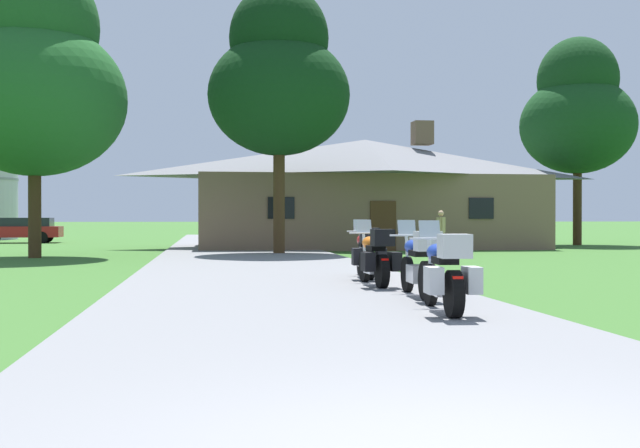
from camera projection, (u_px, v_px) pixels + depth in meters
ground_plane at (256, 263)px, 23.85m from camera, size 500.00×500.00×0.00m
asphalt_driveway at (260, 266)px, 21.87m from camera, size 6.40×80.00×0.06m
motorcycle_blue_nearest_to_camera at (445, 274)px, 10.74m from camera, size 0.79×2.08×1.30m
motorcycle_blue_second_in_row at (419, 264)px, 12.99m from camera, size 0.66×2.08×1.30m
motorcycle_orange_third_in_row at (376, 258)px, 15.09m from camera, size 0.74×2.08×1.30m
motorcycle_red_farthest_in_row at (366, 253)px, 17.03m from camera, size 0.79×2.08×1.30m
stone_lodge at (365, 192)px, 36.01m from camera, size 16.22×7.97×5.95m
bystander_tan_shirt_near_lodge at (441, 230)px, 28.26m from camera, size 0.24×0.55×1.67m
tree_right_of_lodge at (578, 112)px, 39.34m from camera, size 5.80×5.80×10.61m
tree_by_lodge_front at (279, 79)px, 29.15m from camera, size 5.38×5.38×10.20m
tree_left_near at (34, 77)px, 26.81m from camera, size 6.34×6.34×10.45m
parked_red_suv_far_left at (19, 229)px, 42.75m from camera, size 4.65×2.01×1.40m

